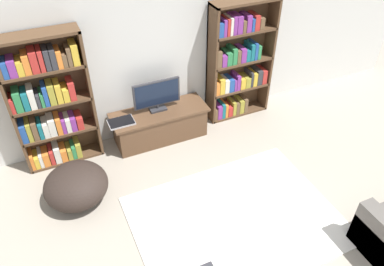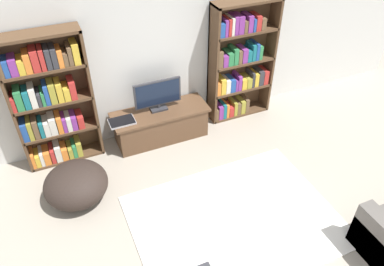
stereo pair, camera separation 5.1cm
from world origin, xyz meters
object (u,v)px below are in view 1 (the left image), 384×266
(tv_stand, at_px, (160,124))
(television, at_px, (157,95))
(bookshelf_left, at_px, (49,103))
(laptop, at_px, (121,122))
(beanbag_ottoman, at_px, (76,185))
(bookshelf_right, at_px, (237,63))

(tv_stand, xyz_separation_m, television, (0.00, 0.05, 0.48))
(bookshelf_left, height_order, tv_stand, bookshelf_left)
(television, xyz_separation_m, laptop, (-0.57, -0.10, -0.23))
(tv_stand, relative_size, television, 2.05)
(bookshelf_left, height_order, beanbag_ottoman, bookshelf_left)
(laptop, bearing_deg, tv_stand, 4.54)
(tv_stand, bearing_deg, television, 90.00)
(bookshelf_left, height_order, bookshelf_right, same)
(laptop, bearing_deg, bookshelf_right, 5.51)
(tv_stand, height_order, laptop, laptop)
(bookshelf_left, xyz_separation_m, laptop, (0.83, -0.18, -0.43))
(tv_stand, bearing_deg, laptop, -175.46)
(beanbag_ottoman, bearing_deg, tv_stand, 28.38)
(bookshelf_left, bearing_deg, beanbag_ottoman, -87.04)
(television, bearing_deg, bookshelf_left, 176.60)
(bookshelf_left, bearing_deg, bookshelf_right, 0.03)
(television, xyz_separation_m, beanbag_ottoman, (-1.35, -0.78, -0.48))
(beanbag_ottoman, bearing_deg, bookshelf_right, 17.98)
(bookshelf_left, bearing_deg, tv_stand, -5.55)
(television, distance_m, beanbag_ottoman, 1.64)
(bookshelf_right, distance_m, tv_stand, 1.48)
(tv_stand, xyz_separation_m, beanbag_ottoman, (-1.35, -0.73, -0.00))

